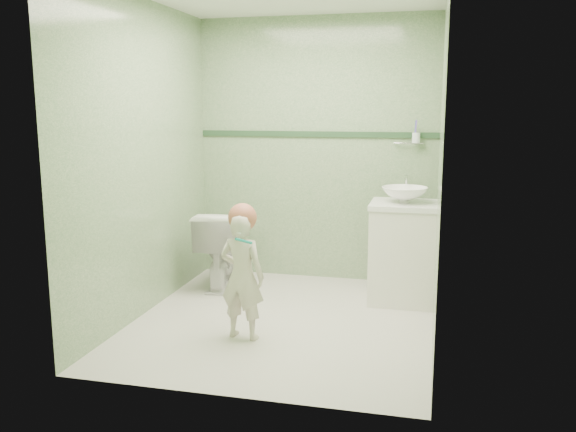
# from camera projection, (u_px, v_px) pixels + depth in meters

# --- Properties ---
(ground) EXTENTS (2.50, 2.50, 0.00)m
(ground) POSITION_uv_depth(u_px,v_px,m) (283.00, 321.00, 4.56)
(ground) COLOR beige
(ground) RESTS_ON ground
(room_shell) EXTENTS (2.50, 2.54, 2.40)m
(room_shell) POSITION_uv_depth(u_px,v_px,m) (283.00, 162.00, 4.35)
(room_shell) COLOR gray
(room_shell) RESTS_ON ground
(trim_stripe) EXTENTS (2.20, 0.02, 0.05)m
(trim_stripe) POSITION_uv_depth(u_px,v_px,m) (316.00, 134.00, 5.51)
(trim_stripe) COLOR #27472B
(trim_stripe) RESTS_ON room_shell
(vanity) EXTENTS (0.52, 0.50, 0.80)m
(vanity) POSITION_uv_depth(u_px,v_px,m) (403.00, 254.00, 4.97)
(vanity) COLOR white
(vanity) RESTS_ON ground
(counter) EXTENTS (0.54, 0.52, 0.04)m
(counter) POSITION_uv_depth(u_px,v_px,m) (404.00, 205.00, 4.89)
(counter) COLOR white
(counter) RESTS_ON vanity
(basin) EXTENTS (0.37, 0.37, 0.13)m
(basin) POSITION_uv_depth(u_px,v_px,m) (405.00, 195.00, 4.88)
(basin) COLOR white
(basin) RESTS_ON counter
(faucet) EXTENTS (0.03, 0.13, 0.18)m
(faucet) POSITION_uv_depth(u_px,v_px,m) (406.00, 182.00, 5.04)
(faucet) COLOR silver
(faucet) RESTS_ON counter
(cup_holder) EXTENTS (0.26, 0.07, 0.21)m
(cup_holder) POSITION_uv_depth(u_px,v_px,m) (415.00, 138.00, 5.25)
(cup_holder) COLOR silver
(cup_holder) RESTS_ON room_shell
(toilet) EXTENTS (0.45, 0.71, 0.70)m
(toilet) POSITION_uv_depth(u_px,v_px,m) (223.00, 249.00, 5.38)
(toilet) COLOR white
(toilet) RESTS_ON ground
(toddler) EXTENTS (0.35, 0.26, 0.89)m
(toddler) POSITION_uv_depth(u_px,v_px,m) (242.00, 276.00, 4.15)
(toddler) COLOR beige
(toddler) RESTS_ON ground
(hair_cap) EXTENTS (0.20, 0.20, 0.20)m
(hair_cap) POSITION_uv_depth(u_px,v_px,m) (242.00, 218.00, 4.11)
(hair_cap) COLOR #B26149
(hair_cap) RESTS_ON toddler
(teal_toothbrush) EXTENTS (0.11, 0.14, 0.08)m
(teal_toothbrush) POSITION_uv_depth(u_px,v_px,m) (243.00, 240.00, 3.96)
(teal_toothbrush) COLOR #129389
(teal_toothbrush) RESTS_ON toddler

